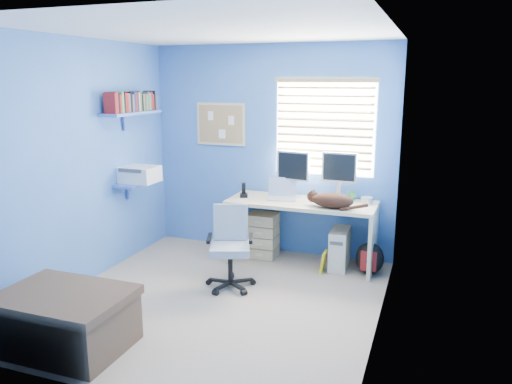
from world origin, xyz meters
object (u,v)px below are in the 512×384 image
(laptop, at_px, (282,190))
(desk, at_px, (301,232))
(tower_pc, at_px, (340,249))
(office_chair, at_px, (230,257))
(cat, at_px, (332,200))

(laptop, bearing_deg, desk, -17.70)
(desk, relative_size, tower_pc, 3.72)
(tower_pc, bearing_deg, desk, 179.54)
(laptop, xyz_separation_m, tower_pc, (0.69, -0.01, -0.62))
(desk, bearing_deg, office_chair, -119.95)
(laptop, relative_size, cat, 0.73)
(office_chair, bearing_deg, tower_pc, 42.93)
(office_chair, bearing_deg, cat, 38.35)
(desk, bearing_deg, tower_pc, 1.20)
(cat, bearing_deg, office_chair, -126.92)
(desk, relative_size, office_chair, 2.01)
(desk, distance_m, tower_pc, 0.47)
(tower_pc, distance_m, office_chair, 1.31)
(office_chair, bearing_deg, desk, 60.05)
(tower_pc, xyz_separation_m, office_chair, (-0.96, -0.89, 0.09))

